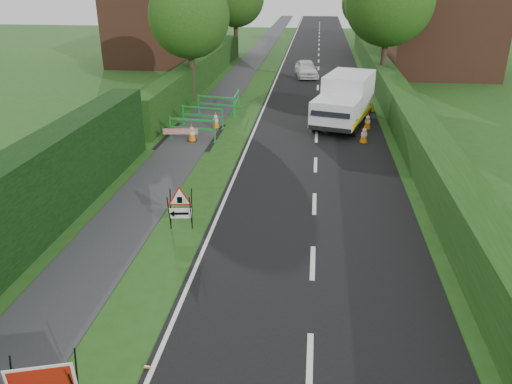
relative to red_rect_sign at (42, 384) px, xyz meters
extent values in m
plane|color=#204E16|center=(1.83, 4.07, -0.52)|extent=(120.00, 120.00, 0.00)
cube|color=black|center=(4.33, 39.07, -0.51)|extent=(6.00, 90.00, 0.02)
cube|color=#2D2D30|center=(-1.17, 39.07, -0.51)|extent=(2.00, 90.00, 0.02)
cube|color=black|center=(-3.17, 4.07, -0.52)|extent=(1.10, 18.00, 2.50)
cube|color=#14380F|center=(-3.17, 26.07, -0.52)|extent=(1.00, 24.00, 1.80)
cube|color=#14380F|center=(8.33, 20.07, -0.52)|extent=(1.20, 50.00, 1.50)
cube|color=brown|center=(-8.17, 34.07, 2.23)|extent=(7.00, 7.00, 5.50)
cube|color=brown|center=(12.83, 32.07, 2.23)|extent=(7.00, 7.00, 5.50)
cube|color=brown|center=(13.83, 46.07, 2.23)|extent=(7.00, 7.00, 5.50)
cylinder|color=#2D2116|center=(-2.77, 22.07, 0.79)|extent=(0.36, 0.36, 2.62)
sphere|color=#1B4211|center=(-2.77, 22.07, 3.98)|extent=(4.40, 4.40, 4.40)
cylinder|color=#2D2116|center=(8.23, 26.07, 0.97)|extent=(0.36, 0.36, 2.97)
sphere|color=#1B4211|center=(8.23, 26.07, 4.67)|extent=(5.20, 5.20, 5.20)
cylinder|color=#2D2116|center=(-2.77, 38.07, 0.88)|extent=(0.36, 0.36, 2.80)
cylinder|color=#2D2116|center=(8.23, 42.07, 0.71)|extent=(0.36, 0.36, 2.45)
sphere|color=#1B4211|center=(8.23, 42.07, 3.72)|extent=(4.20, 4.20, 4.20)
cylinder|color=black|center=(-0.54, 0.03, -0.06)|extent=(0.12, 0.31, 0.88)
cylinder|color=black|center=(0.43, 0.33, -0.06)|extent=(0.12, 0.31, 0.88)
cube|color=white|center=(0.00, 0.01, 0.02)|extent=(1.07, 0.44, 0.77)
cube|color=#AD1B0C|center=(0.00, -0.01, 0.02)|extent=(0.97, 0.39, 0.67)
cylinder|color=black|center=(0.34, 6.29, 0.05)|extent=(0.07, 0.34, 1.11)
cylinder|color=black|center=(0.30, 6.57, 0.05)|extent=(0.07, 0.34, 1.11)
cylinder|color=black|center=(0.93, 6.37, 0.05)|extent=(0.07, 0.34, 1.11)
cylinder|color=black|center=(0.89, 6.65, 0.05)|extent=(0.07, 0.34, 1.11)
cube|color=white|center=(0.62, 6.45, -0.02)|extent=(0.62, 0.10, 0.30)
cube|color=black|center=(0.62, 6.43, -0.02)|extent=(0.44, 0.07, 0.07)
cone|color=black|center=(0.38, 6.40, -0.02)|extent=(0.16, 0.20, 0.18)
cube|color=black|center=(0.62, 6.43, 0.40)|extent=(0.14, 0.03, 0.18)
cube|color=silver|center=(5.78, 18.58, 0.83)|extent=(2.71, 3.54, 1.88)
cube|color=silver|center=(5.14, 16.29, 0.46)|extent=(2.41, 2.47, 1.15)
cube|color=black|center=(4.88, 15.36, 0.75)|extent=(1.71, 0.67, 0.53)
cube|color=yellow|center=(4.59, 17.97, 0.08)|extent=(1.30, 4.64, 0.23)
cube|color=yellow|center=(6.48, 17.44, 0.08)|extent=(1.30, 4.64, 0.23)
cube|color=black|center=(4.89, 15.37, -0.05)|extent=(1.87, 0.62, 0.19)
cylinder|color=black|center=(4.29, 16.48, -0.13)|extent=(0.43, 0.81, 0.78)
cylinder|color=black|center=(5.97, 16.01, -0.13)|extent=(0.43, 0.81, 0.78)
cylinder|color=black|center=(5.12, 19.50, -0.13)|extent=(0.43, 0.81, 0.78)
cylinder|color=black|center=(6.81, 19.03, -0.13)|extent=(0.43, 0.81, 0.78)
cube|color=black|center=(6.33, 15.03, -0.50)|extent=(0.38, 0.38, 0.04)
cone|color=orange|center=(6.33, 15.03, -0.10)|extent=(0.32, 0.32, 0.75)
cylinder|color=white|center=(6.33, 15.03, -0.14)|extent=(0.25, 0.25, 0.14)
cylinder|color=white|center=(6.33, 15.03, 0.05)|extent=(0.17, 0.17, 0.10)
cube|color=black|center=(6.65, 17.11, -0.50)|extent=(0.38, 0.38, 0.04)
cone|color=orange|center=(6.65, 17.11, -0.10)|extent=(0.32, 0.32, 0.75)
cylinder|color=white|center=(6.65, 17.11, -0.14)|extent=(0.25, 0.25, 0.14)
cylinder|color=white|center=(6.65, 17.11, 0.05)|extent=(0.17, 0.17, 0.10)
cube|color=black|center=(7.13, 20.36, -0.50)|extent=(0.38, 0.38, 0.04)
cone|color=orange|center=(7.13, 20.36, -0.10)|extent=(0.32, 0.32, 0.75)
cylinder|color=white|center=(7.13, 20.36, -0.14)|extent=(0.25, 0.25, 0.14)
cylinder|color=white|center=(7.13, 20.36, 0.05)|extent=(0.17, 0.17, 0.10)
cube|color=black|center=(-0.99, 14.39, -0.50)|extent=(0.38, 0.38, 0.04)
cone|color=orange|center=(-0.99, 14.39, -0.10)|extent=(0.32, 0.32, 0.75)
cylinder|color=white|center=(-0.99, 14.39, -0.14)|extent=(0.25, 0.25, 0.14)
cylinder|color=white|center=(-0.99, 14.39, 0.05)|extent=(0.17, 0.17, 0.10)
cube|color=black|center=(-0.35, 16.44, -0.50)|extent=(0.38, 0.38, 0.04)
cone|color=orange|center=(-0.35, 16.44, -0.10)|extent=(0.32, 0.32, 0.75)
cylinder|color=white|center=(-0.35, 16.44, -0.14)|extent=(0.25, 0.25, 0.14)
cylinder|color=white|center=(-0.35, 16.44, 0.05)|extent=(0.17, 0.17, 0.10)
cube|color=#198A32|center=(-1.97, 14.59, -0.02)|extent=(0.05, 0.05, 1.00)
cube|color=#198A32|center=(0.02, 14.39, -0.02)|extent=(0.05, 0.05, 1.00)
cube|color=#198A32|center=(-0.98, 14.49, 0.40)|extent=(2.00, 0.25, 0.08)
cube|color=#198A32|center=(-0.98, 14.49, 0.03)|extent=(2.00, 0.25, 0.08)
cube|color=#198A32|center=(-1.97, 14.59, -0.50)|extent=(0.09, 0.35, 0.04)
cube|color=#198A32|center=(0.02, 14.39, -0.50)|extent=(0.09, 0.35, 0.04)
cube|color=#198A32|center=(-1.97, 16.78, -0.02)|extent=(0.06, 0.06, 1.00)
cube|color=#198A32|center=(-0.01, 16.38, -0.02)|extent=(0.06, 0.06, 1.00)
cube|color=#198A32|center=(-0.99, 16.58, 0.40)|extent=(1.97, 0.45, 0.08)
cube|color=#198A32|center=(-0.99, 16.58, 0.03)|extent=(1.97, 0.45, 0.08)
cube|color=#198A32|center=(-1.97, 16.78, -0.50)|extent=(0.13, 0.35, 0.04)
cube|color=#198A32|center=(-0.01, 16.38, -0.50)|extent=(0.13, 0.35, 0.04)
cube|color=#198A32|center=(-1.74, 18.99, -0.02)|extent=(0.06, 0.06, 1.00)
cube|color=#198A32|center=(0.22, 18.58, -0.02)|extent=(0.06, 0.06, 1.00)
cube|color=#198A32|center=(-0.76, 18.79, 0.40)|extent=(1.97, 0.46, 0.08)
cube|color=#198A32|center=(-0.76, 18.79, 0.03)|extent=(1.97, 0.46, 0.08)
cube|color=#198A32|center=(-1.74, 18.99, -0.50)|extent=(0.13, 0.35, 0.04)
cube|color=#198A32|center=(0.22, 18.58, -0.50)|extent=(0.13, 0.35, 0.04)
cube|color=#198A32|center=(0.18, 18.57, -0.02)|extent=(0.05, 0.05, 1.00)
cube|color=#198A32|center=(0.11, 20.56, -0.02)|extent=(0.05, 0.05, 1.00)
cube|color=#198A32|center=(0.14, 19.56, 0.40)|extent=(0.12, 2.00, 0.08)
cube|color=#198A32|center=(0.14, 19.56, 0.03)|extent=(0.12, 2.00, 0.08)
cube|color=#198A32|center=(0.18, 18.57, -0.50)|extent=(0.35, 0.07, 0.04)
cube|color=#198A32|center=(0.11, 20.56, -0.50)|extent=(0.35, 0.07, 0.04)
cube|color=red|center=(-1.46, 14.30, -0.52)|extent=(1.49, 0.23, 0.25)
cylinder|color=#BF7F4C|center=(1.38, 1.06, -0.52)|extent=(0.12, 0.07, 0.07)
imported|color=white|center=(3.48, 29.57, 0.06)|extent=(1.86, 3.57, 1.16)
camera|label=1|loc=(4.19, -5.71, 6.12)|focal=35.00mm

